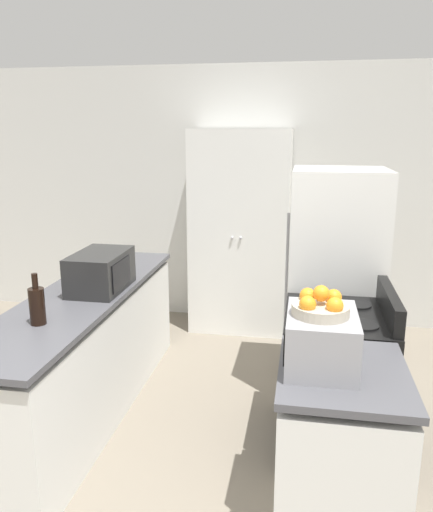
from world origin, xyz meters
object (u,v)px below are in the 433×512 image
at_px(wine_bottle, 37,305).
at_px(toaster_oven, 321,340).
at_px(stove, 335,379).
at_px(pantry_cabinet, 240,232).
at_px(fruit_bowl, 321,306).
at_px(microwave, 101,271).
at_px(refrigerator, 334,283).

bearing_deg(wine_bottle, toaster_oven, -8.84).
height_order(stove, toaster_oven, toaster_oven).
relative_size(pantry_cabinet, fruit_bowl, 7.50).
distance_m(microwave, toaster_oven, 1.73).
bearing_deg(pantry_cabinet, microwave, -114.47).
xyz_separation_m(refrigerator, microwave, (-1.62, -0.54, 0.17)).
bearing_deg(fruit_bowl, refrigerator, 84.00).
height_order(stove, fruit_bowl, fruit_bowl).
relative_size(stove, wine_bottle, 3.46).
relative_size(microwave, wine_bottle, 1.72).
height_order(microwave, wine_bottle, wine_bottle).
distance_m(stove, microwave, 1.71).
distance_m(pantry_cabinet, refrigerator, 1.42).
height_order(wine_bottle, fruit_bowl, fruit_bowl).
distance_m(refrigerator, microwave, 1.71).
bearing_deg(fruit_bowl, stove, 79.01).
relative_size(stove, fruit_bowl, 3.95).
bearing_deg(microwave, toaster_oven, -31.75).
bearing_deg(microwave, wine_bottle, -99.07).
relative_size(pantry_cabinet, refrigerator, 1.16).
distance_m(pantry_cabinet, toaster_oven, 2.67).
xyz_separation_m(wine_bottle, fruit_bowl, (1.57, -0.26, 0.19)).
height_order(refrigerator, wine_bottle, refrigerator).
distance_m(stove, refrigerator, 0.85).
bearing_deg(refrigerator, fruit_bowl, -96.00).
bearing_deg(microwave, stove, -7.15).
bearing_deg(wine_bottle, fruit_bowl, -9.46).
bearing_deg(toaster_oven, stove, 79.57).
height_order(toaster_oven, fruit_bowl, fruit_bowl).
bearing_deg(fruit_bowl, toaster_oven, 57.04).
xyz_separation_m(pantry_cabinet, fruit_bowl, (0.71, -2.59, 0.20)).
relative_size(wine_bottle, toaster_oven, 0.69).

